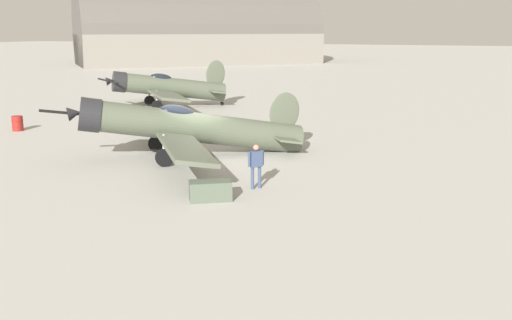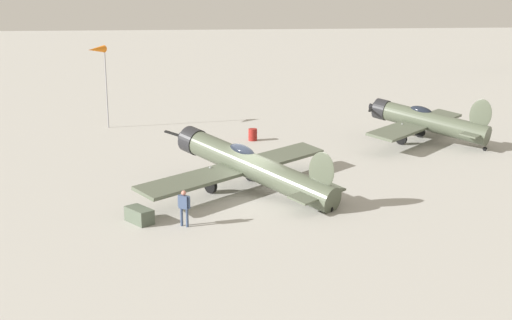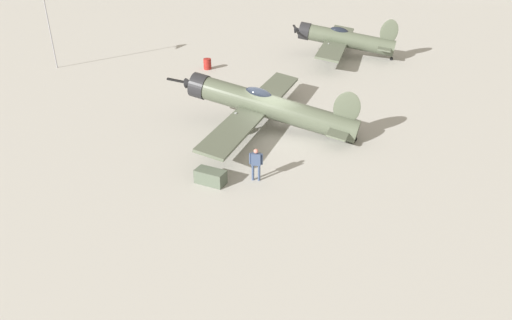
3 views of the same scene
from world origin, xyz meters
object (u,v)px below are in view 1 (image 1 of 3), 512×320
at_px(airplane_mid_apron, 166,87).
at_px(equipment_crate, 210,191).
at_px(fuel_drum, 18,123).
at_px(ground_crew_mechanic, 256,162).
at_px(airplane_foreground, 187,127).

distance_m(airplane_mid_apron, equipment_crate, 24.61).
bearing_deg(airplane_mid_apron, fuel_drum, 34.13).
distance_m(ground_crew_mechanic, equipment_crate, 2.29).
xyz_separation_m(ground_crew_mechanic, equipment_crate, (-0.86, -2.01, -0.67)).
bearing_deg(airplane_mid_apron, airplane_foreground, 82.05).
distance_m(airplane_foreground, fuel_drum, 13.03).
height_order(airplane_foreground, equipment_crate, airplane_foreground).
height_order(airplane_mid_apron, fuel_drum, airplane_mid_apron).
distance_m(airplane_foreground, ground_crew_mechanic, 6.29).
bearing_deg(airplane_foreground, fuel_drum, -49.18).
relative_size(airplane_foreground, equipment_crate, 6.99).
xyz_separation_m(ground_crew_mechanic, fuel_drum, (-17.86, 5.96, -0.58)).
distance_m(airplane_mid_apron, fuel_drum, 12.34).
bearing_deg(airplane_foreground, ground_crew_mechanic, 104.63).
relative_size(airplane_foreground, ground_crew_mechanic, 6.71).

